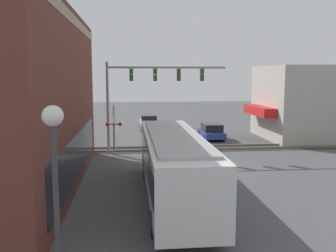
% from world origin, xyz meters
% --- Properties ---
extents(ground_plane, '(120.00, 120.00, 0.00)m').
position_xyz_m(ground_plane, '(0.00, 0.00, 0.00)').
color(ground_plane, '#4C4C4F').
extents(shop_building, '(8.18, 8.43, 6.63)m').
position_xyz_m(shop_building, '(10.13, -11.08, 3.31)').
color(shop_building, '#B2ADA3').
rests_on(shop_building, ground).
extents(city_bus, '(11.92, 2.59, 3.12)m').
position_xyz_m(city_bus, '(-5.92, 2.80, 1.73)').
color(city_bus, white).
rests_on(city_bus, ground).
extents(traffic_signal_gantry, '(0.42, 8.85, 6.77)m').
position_xyz_m(traffic_signal_gantry, '(4.95, 3.48, 5.16)').
color(traffic_signal_gantry, gray).
rests_on(traffic_signal_gantry, ground).
extents(crossing_signal, '(1.41, 1.18, 3.81)m').
position_xyz_m(crossing_signal, '(4.13, 5.96, 2.30)').
color(crossing_signal, gray).
rests_on(crossing_signal, ground).
extents(streetlamp, '(0.44, 0.44, 5.17)m').
position_xyz_m(streetlamp, '(-15.09, 6.33, 3.08)').
color(streetlamp, '#38383A').
rests_on(streetlamp, ground).
extents(rail_track_near, '(2.60, 60.00, 0.15)m').
position_xyz_m(rail_track_near, '(6.00, 0.00, 0.03)').
color(rail_track_near, '#332D28').
rests_on(rail_track_near, ground).
extents(parked_car_blue, '(4.26, 1.82, 1.43)m').
position_xyz_m(parked_car_blue, '(10.50, -2.60, 0.66)').
color(parked_car_blue, navy).
rests_on(parked_car_blue, ground).
extents(parked_car_white, '(4.76, 1.82, 1.54)m').
position_xyz_m(parked_car_white, '(17.79, 2.80, 0.71)').
color(parked_car_white, silver).
rests_on(parked_car_white, ground).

